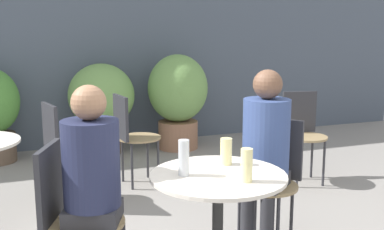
# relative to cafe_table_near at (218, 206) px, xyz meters

# --- Properties ---
(storefront_wall) EXTENTS (10.00, 0.06, 3.00)m
(storefront_wall) POSITION_rel_cafe_table_near_xyz_m (-0.19, 3.89, 0.93)
(storefront_wall) COLOR #4C5666
(storefront_wall) RESTS_ON ground_plane
(cafe_table_near) EXTENTS (0.73, 0.73, 0.75)m
(cafe_table_near) POSITION_rel_cafe_table_near_xyz_m (0.00, 0.00, 0.00)
(cafe_table_near) COLOR black
(cafe_table_near) RESTS_ON ground_plane
(bistro_chair_0) EXTENTS (0.48, 0.48, 0.90)m
(bistro_chair_0) POSITION_rel_cafe_table_near_xyz_m (0.63, 0.51, -0.02)
(bistro_chair_0) COLOR #997F56
(bistro_chair_0) RESTS_ON ground_plane
(bistro_chair_1) EXTENTS (0.46, 0.45, 0.90)m
(bistro_chair_1) POSITION_rel_cafe_table_near_xyz_m (-0.75, 0.29, -0.02)
(bistro_chair_1) COLOR #997F56
(bistro_chair_1) RESTS_ON ground_plane
(bistro_chair_2) EXTENTS (0.44, 0.42, 0.90)m
(bistro_chair_2) POSITION_rel_cafe_table_near_xyz_m (-0.00, 2.12, -0.02)
(bistro_chair_2) COLOR #997F56
(bistro_chair_2) RESTS_ON ground_plane
(bistro_chair_3) EXTENTS (0.45, 0.43, 0.90)m
(bistro_chair_3) POSITION_rel_cafe_table_near_xyz_m (-0.67, 1.81, -0.02)
(bistro_chair_3) COLOR #997F56
(bistro_chair_3) RESTS_ON ground_plane
(bistro_chair_4) EXTENTS (0.42, 0.44, 0.90)m
(bistro_chair_4) POSITION_rel_cafe_table_near_xyz_m (1.67, 1.68, -0.02)
(bistro_chair_4) COLOR #997F56
(bistro_chair_4) RESTS_ON ground_plane
(seated_person_0) EXTENTS (0.39, 0.39, 1.26)m
(seated_person_0) POSITION_rel_cafe_table_near_xyz_m (0.52, 0.41, 0.18)
(seated_person_0) COLOR #2D2D33
(seated_person_0) RESTS_ON ground_plane
(seated_person_1) EXTENTS (0.36, 0.35, 1.23)m
(seated_person_1) POSITION_rel_cafe_table_near_xyz_m (-0.62, 0.24, 0.17)
(seated_person_1) COLOR #2D2D33
(seated_person_1) RESTS_ON ground_plane
(beer_glass_0) EXTENTS (0.07, 0.07, 0.15)m
(beer_glass_0) POSITION_rel_cafe_table_near_xyz_m (0.11, 0.15, 0.25)
(beer_glass_0) COLOR beige
(beer_glass_0) RESTS_ON cafe_table_near
(beer_glass_1) EXTENTS (0.06, 0.06, 0.19)m
(beer_glass_1) POSITION_rel_cafe_table_near_xyz_m (-0.18, 0.04, 0.27)
(beer_glass_1) COLOR silver
(beer_glass_1) RESTS_ON cafe_table_near
(beer_glass_2) EXTENTS (0.06, 0.06, 0.17)m
(beer_glass_2) POSITION_rel_cafe_table_near_xyz_m (0.08, -0.16, 0.26)
(beer_glass_2) COLOR beige
(beer_glass_2) RESTS_ON cafe_table_near
(potted_plant_1) EXTENTS (0.81, 0.81, 1.12)m
(potted_plant_1) POSITION_rel_cafe_table_near_xyz_m (-0.07, 3.43, 0.09)
(potted_plant_1) COLOR brown
(potted_plant_1) RESTS_ON ground_plane
(potted_plant_2) EXTENTS (0.77, 0.77, 1.22)m
(potted_plant_2) POSITION_rel_cafe_table_near_xyz_m (0.90, 3.34, 0.12)
(potted_plant_2) COLOR #93664C
(potted_plant_2) RESTS_ON ground_plane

